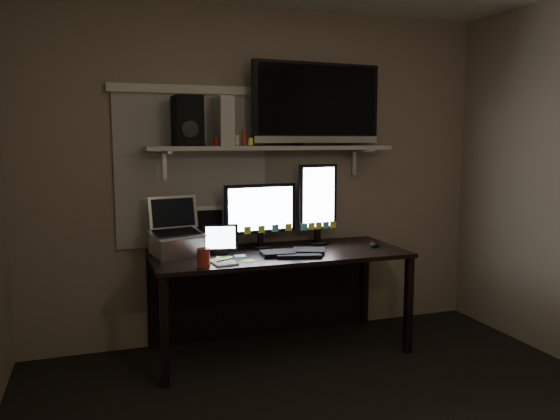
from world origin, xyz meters
name	(u,v)px	position (x,y,z in m)	size (l,w,h in m)	color
back_wall	(264,176)	(0.00, 1.80, 1.25)	(3.60, 3.60, 0.00)	#7B6F58
window_blinds	(192,171)	(-0.55, 1.79, 1.30)	(1.10, 0.02, 1.10)	#BBB5A8
desk	(274,272)	(0.00, 1.55, 0.55)	(1.80, 0.75, 0.73)	black
wall_shelf	(271,148)	(0.00, 1.62, 1.46)	(1.80, 0.35, 0.03)	#ADADA8
monitor_landscape	(260,216)	(-0.09, 1.59, 0.97)	(0.55, 0.06, 0.49)	black
monitor_portrait	(318,204)	(0.37, 1.61, 1.04)	(0.31, 0.06, 0.62)	black
keyboard	(293,252)	(0.07, 1.32, 0.74)	(0.46, 0.18, 0.03)	black
mouse	(374,244)	(0.73, 1.37, 0.75)	(0.07, 0.11, 0.04)	black
notepad	(223,262)	(-0.46, 1.21, 0.74)	(0.15, 0.20, 0.01)	white
tablet	(220,239)	(-0.42, 1.48, 0.84)	(0.24, 0.10, 0.21)	black
file_sorter	(205,228)	(-0.47, 1.74, 0.88)	(0.24, 0.11, 0.30)	black
laptop	(176,228)	(-0.71, 1.52, 0.93)	(0.35, 0.29, 0.40)	#B7B7BC
cup	(204,258)	(-0.60, 1.14, 0.79)	(0.08, 0.08, 0.12)	maroon
sticky_notes	(233,259)	(-0.37, 1.29, 0.73)	(0.33, 0.24, 0.00)	#F8F843
tv	(317,104)	(0.36, 1.63, 1.78)	(1.01, 0.18, 0.61)	black
game_console	(222,122)	(-0.35, 1.65, 1.65)	(0.09, 0.29, 0.34)	beige
speaker	(187,121)	(-0.61, 1.60, 1.65)	(0.19, 0.23, 0.34)	black
bottles	(233,137)	(-0.30, 1.55, 1.54)	(0.20, 0.04, 0.13)	#A50F0C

